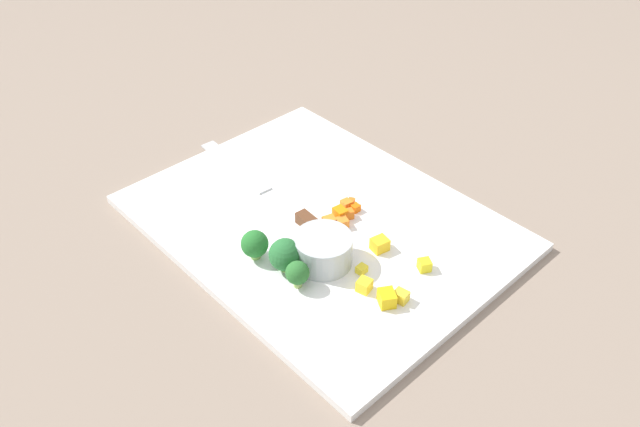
# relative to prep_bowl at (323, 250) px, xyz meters

# --- Properties ---
(ground_plane) EXTENTS (4.00, 4.00, 0.00)m
(ground_plane) POSITION_rel_prep_bowl_xyz_m (-0.07, 0.06, -0.03)
(ground_plane) COLOR gray
(cutting_board) EXTENTS (0.51, 0.39, 0.01)m
(cutting_board) POSITION_rel_prep_bowl_xyz_m (-0.07, 0.06, -0.03)
(cutting_board) COLOR white
(cutting_board) RESTS_ON ground_plane
(prep_bowl) EXTENTS (0.08, 0.08, 0.04)m
(prep_bowl) POSITION_rel_prep_bowl_xyz_m (0.00, 0.00, 0.00)
(prep_bowl) COLOR #B3BCC1
(prep_bowl) RESTS_ON cutting_board
(chef_knife) EXTENTS (0.32, 0.04, 0.02)m
(chef_knife) POSITION_rel_prep_bowl_xyz_m (-0.12, 0.04, -0.01)
(chef_knife) COLOR silver
(chef_knife) RESTS_ON cutting_board
(carrot_dice_0) EXTENTS (0.02, 0.02, 0.01)m
(carrot_dice_0) POSITION_rel_prep_bowl_xyz_m (-0.06, 0.10, -0.01)
(carrot_dice_0) COLOR orange
(carrot_dice_0) RESTS_ON cutting_board
(carrot_dice_1) EXTENTS (0.02, 0.02, 0.01)m
(carrot_dice_1) POSITION_rel_prep_bowl_xyz_m (-0.04, 0.09, -0.01)
(carrot_dice_1) COLOR orange
(carrot_dice_1) RESTS_ON cutting_board
(carrot_dice_2) EXTENTS (0.01, 0.01, 0.01)m
(carrot_dice_2) POSITION_rel_prep_bowl_xyz_m (-0.04, 0.05, -0.02)
(carrot_dice_2) COLOR orange
(carrot_dice_2) RESTS_ON cutting_board
(carrot_dice_3) EXTENTS (0.01, 0.01, 0.01)m
(carrot_dice_3) POSITION_rel_prep_bowl_xyz_m (-0.06, 0.11, -0.02)
(carrot_dice_3) COLOR orange
(carrot_dice_3) RESTS_ON cutting_board
(carrot_dice_4) EXTENTS (0.01, 0.01, 0.01)m
(carrot_dice_4) POSITION_rel_prep_bowl_xyz_m (-0.05, 0.11, -0.02)
(carrot_dice_4) COLOR orange
(carrot_dice_4) RESTS_ON cutting_board
(carrot_dice_5) EXTENTS (0.02, 0.02, 0.01)m
(carrot_dice_5) POSITION_rel_prep_bowl_xyz_m (-0.05, 0.06, -0.01)
(carrot_dice_5) COLOR orange
(carrot_dice_5) RESTS_ON cutting_board
(carrot_dice_6) EXTENTS (0.02, 0.02, 0.02)m
(carrot_dice_6) POSITION_rel_prep_bowl_xyz_m (-0.05, 0.08, -0.01)
(carrot_dice_6) COLOR orange
(carrot_dice_6) RESTS_ON cutting_board
(carrot_dice_7) EXTENTS (0.02, 0.02, 0.01)m
(carrot_dice_7) POSITION_rel_prep_bowl_xyz_m (-0.03, 0.07, -0.01)
(carrot_dice_7) COLOR orange
(carrot_dice_7) RESTS_ON cutting_board
(pepper_dice_0) EXTENTS (0.02, 0.02, 0.02)m
(pepper_dice_0) POSITION_rel_prep_bowl_xyz_m (0.03, 0.07, -0.01)
(pepper_dice_0) COLOR yellow
(pepper_dice_0) RESTS_ON cutting_board
(pepper_dice_1) EXTENTS (0.01, 0.01, 0.01)m
(pepper_dice_1) POSITION_rel_prep_bowl_xyz_m (0.05, 0.02, -0.02)
(pepper_dice_1) COLOR yellow
(pepper_dice_1) RESTS_ON cutting_board
(pepper_dice_2) EXTENTS (0.03, 0.03, 0.02)m
(pepper_dice_2) POSITION_rel_prep_bowl_xyz_m (0.11, 0.01, -0.01)
(pepper_dice_2) COLOR yellow
(pepper_dice_2) RESTS_ON cutting_board
(pepper_dice_3) EXTENTS (0.02, 0.02, 0.02)m
(pepper_dice_3) POSITION_rel_prep_bowl_xyz_m (0.07, 0.00, -0.01)
(pepper_dice_3) COLOR yellow
(pepper_dice_3) RESTS_ON cutting_board
(pepper_dice_4) EXTENTS (0.02, 0.02, 0.02)m
(pepper_dice_4) POSITION_rel_prep_bowl_xyz_m (0.10, 0.08, -0.01)
(pepper_dice_4) COLOR yellow
(pepper_dice_4) RESTS_ON cutting_board
(pepper_dice_5) EXTENTS (0.02, 0.02, 0.01)m
(pepper_dice_5) POSITION_rel_prep_bowl_xyz_m (0.11, 0.02, -0.01)
(pepper_dice_5) COLOR yellow
(pepper_dice_5) RESTS_ON cutting_board
(broccoli_floret_0) EXTENTS (0.04, 0.04, 0.04)m
(broccoli_floret_0) POSITION_rel_prep_bowl_xyz_m (-0.07, -0.06, 0.00)
(broccoli_floret_0) COLOR #83B555
(broccoli_floret_0) RESTS_ON cutting_board
(broccoli_floret_1) EXTENTS (0.04, 0.04, 0.05)m
(broccoli_floret_1) POSITION_rel_prep_bowl_xyz_m (-0.02, -0.04, 0.00)
(broccoli_floret_1) COLOR #96BC5A
(broccoli_floret_1) RESTS_ON cutting_board
(broccoli_floret_2) EXTENTS (0.03, 0.03, 0.04)m
(broccoli_floret_2) POSITION_rel_prep_bowl_xyz_m (0.01, -0.05, 0.00)
(broccoli_floret_2) COLOR #98B95F
(broccoli_floret_2) RESTS_ON cutting_board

